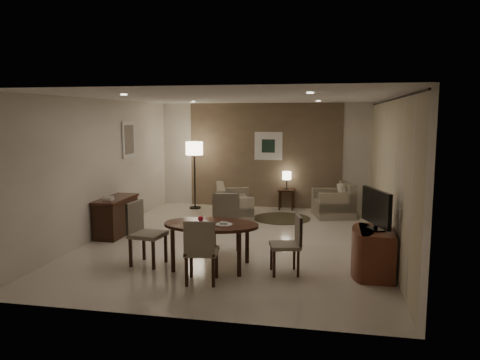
% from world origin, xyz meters
% --- Properties ---
extents(room_shell, '(5.50, 7.00, 2.70)m').
position_xyz_m(room_shell, '(0.00, 0.40, 1.35)').
color(room_shell, beige).
rests_on(room_shell, ground).
extents(taupe_accent, '(3.96, 0.03, 2.70)m').
position_xyz_m(taupe_accent, '(0.00, 3.48, 1.35)').
color(taupe_accent, '#756349').
rests_on(taupe_accent, wall_back).
extents(curtain_wall, '(0.08, 6.70, 2.58)m').
position_xyz_m(curtain_wall, '(2.68, 0.00, 1.32)').
color(curtain_wall, beige).
rests_on(curtain_wall, wall_right).
extents(curtain_rod, '(0.03, 6.80, 0.03)m').
position_xyz_m(curtain_rod, '(2.68, 0.00, 2.64)').
color(curtain_rod, black).
rests_on(curtain_rod, wall_right).
extents(art_back_frame, '(0.72, 0.03, 0.72)m').
position_xyz_m(art_back_frame, '(0.10, 3.46, 1.60)').
color(art_back_frame, silver).
rests_on(art_back_frame, wall_back).
extents(art_back_canvas, '(0.34, 0.01, 0.34)m').
position_xyz_m(art_back_canvas, '(0.10, 3.44, 1.60)').
color(art_back_canvas, black).
rests_on(art_back_canvas, wall_back).
extents(art_left_frame, '(0.03, 0.60, 0.80)m').
position_xyz_m(art_left_frame, '(-2.72, 1.20, 1.85)').
color(art_left_frame, silver).
rests_on(art_left_frame, wall_left).
extents(art_left_canvas, '(0.01, 0.46, 0.64)m').
position_xyz_m(art_left_canvas, '(-2.71, 1.20, 1.85)').
color(art_left_canvas, gray).
rests_on(art_left_canvas, wall_left).
extents(downlight_nl, '(0.10, 0.10, 0.01)m').
position_xyz_m(downlight_nl, '(-1.40, -1.80, 2.69)').
color(downlight_nl, white).
rests_on(downlight_nl, ceiling).
extents(downlight_nr, '(0.10, 0.10, 0.01)m').
position_xyz_m(downlight_nr, '(1.40, -1.80, 2.69)').
color(downlight_nr, white).
rests_on(downlight_nr, ceiling).
extents(downlight_fl, '(0.10, 0.10, 0.01)m').
position_xyz_m(downlight_fl, '(-1.40, 1.80, 2.69)').
color(downlight_fl, white).
rests_on(downlight_fl, ceiling).
extents(downlight_fr, '(0.10, 0.10, 0.01)m').
position_xyz_m(downlight_fr, '(1.40, 1.80, 2.69)').
color(downlight_fr, white).
rests_on(downlight_fr, ceiling).
extents(console_desk, '(0.48, 1.20, 0.75)m').
position_xyz_m(console_desk, '(-2.49, 0.00, 0.38)').
color(console_desk, '#432615').
rests_on(console_desk, floor).
extents(telephone, '(0.20, 0.14, 0.09)m').
position_xyz_m(telephone, '(-2.49, -0.30, 0.80)').
color(telephone, white).
rests_on(telephone, console_desk).
extents(tv_cabinet, '(0.48, 0.90, 0.70)m').
position_xyz_m(tv_cabinet, '(2.40, -1.50, 0.35)').
color(tv_cabinet, brown).
rests_on(tv_cabinet, floor).
extents(flat_tv, '(0.36, 0.85, 0.60)m').
position_xyz_m(flat_tv, '(2.38, -1.50, 1.02)').
color(flat_tv, black).
rests_on(flat_tv, tv_cabinet).
extents(dining_table, '(1.50, 0.94, 0.70)m').
position_xyz_m(dining_table, '(-0.10, -1.61, 0.35)').
color(dining_table, '#432615').
rests_on(dining_table, floor).
extents(chair_near, '(0.51, 0.51, 0.94)m').
position_xyz_m(chair_near, '(-0.06, -2.28, 0.47)').
color(chair_near, gray).
rests_on(chair_near, floor).
extents(chair_far, '(0.60, 0.60, 1.02)m').
position_xyz_m(chair_far, '(-0.03, -0.88, 0.51)').
color(chair_far, gray).
rests_on(chair_far, floor).
extents(chair_left, '(0.55, 0.55, 1.01)m').
position_xyz_m(chair_left, '(-1.13, -1.67, 0.51)').
color(chair_left, gray).
rests_on(chair_left, floor).
extents(chair_right, '(0.52, 0.52, 0.89)m').
position_xyz_m(chair_right, '(1.06, -1.67, 0.45)').
color(chair_right, gray).
rests_on(chair_right, floor).
extents(plate_a, '(0.26, 0.26, 0.02)m').
position_xyz_m(plate_a, '(-0.28, -1.56, 0.71)').
color(plate_a, white).
rests_on(plate_a, dining_table).
extents(plate_b, '(0.26, 0.26, 0.02)m').
position_xyz_m(plate_b, '(0.12, -1.66, 0.71)').
color(plate_b, white).
rests_on(plate_b, dining_table).
extents(fruit_apple, '(0.09, 0.09, 0.09)m').
position_xyz_m(fruit_apple, '(-0.28, -1.56, 0.76)').
color(fruit_apple, red).
rests_on(fruit_apple, plate_a).
extents(napkin, '(0.12, 0.08, 0.03)m').
position_xyz_m(napkin, '(0.12, -1.66, 0.73)').
color(napkin, white).
rests_on(napkin, plate_b).
extents(round_rug, '(1.33, 1.33, 0.01)m').
position_xyz_m(round_rug, '(0.60, 2.14, 0.01)').
color(round_rug, '#423825').
rests_on(round_rug, floor).
extents(sofa, '(1.76, 1.19, 0.75)m').
position_xyz_m(sofa, '(-0.51, 2.07, 0.38)').
color(sofa, gray).
rests_on(sofa, floor).
extents(armchair, '(1.05, 1.09, 0.80)m').
position_xyz_m(armchair, '(1.78, 2.57, 0.40)').
color(armchair, gray).
rests_on(armchair, floor).
extents(side_table, '(0.41, 0.41, 0.52)m').
position_xyz_m(side_table, '(0.60, 3.25, 0.26)').
color(side_table, black).
rests_on(side_table, floor).
extents(table_lamp, '(0.22, 0.22, 0.50)m').
position_xyz_m(table_lamp, '(0.60, 3.25, 0.77)').
color(table_lamp, '#FFEAC1').
rests_on(table_lamp, side_table).
extents(floor_lamp, '(0.43, 0.43, 1.72)m').
position_xyz_m(floor_lamp, '(-1.72, 2.91, 0.86)').
color(floor_lamp, '#FFE5B7').
rests_on(floor_lamp, floor).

